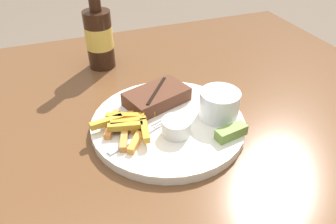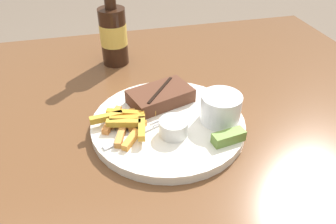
{
  "view_description": "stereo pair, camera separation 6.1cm",
  "coord_description": "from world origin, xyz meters",
  "px_view_note": "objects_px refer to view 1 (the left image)",
  "views": [
    {
      "loc": [
        -0.18,
        -0.47,
        1.14
      ],
      "look_at": [
        0.0,
        0.0,
        0.77
      ],
      "focal_mm": 35.0,
      "sensor_mm": 36.0,
      "label": 1
    },
    {
      "loc": [
        -0.12,
        -0.49,
        1.14
      ],
      "look_at": [
        0.0,
        0.0,
        0.77
      ],
      "focal_mm": 35.0,
      "sensor_mm": 36.0,
      "label": 2
    }
  ],
  "objects_px": {
    "dinner_plate": "(168,124)",
    "coleslaw_cup": "(219,103)",
    "fork_utensil": "(136,138)",
    "dipping_sauce_cup": "(177,126)",
    "pickle_spear": "(231,132)",
    "steak_portion": "(158,96)",
    "beer_bottle": "(99,36)"
  },
  "relations": [
    {
      "from": "dinner_plate",
      "to": "coleslaw_cup",
      "type": "bearing_deg",
      "value": -12.24
    },
    {
      "from": "fork_utensil",
      "to": "dipping_sauce_cup",
      "type": "bearing_deg",
      "value": -32.16
    },
    {
      "from": "coleslaw_cup",
      "to": "fork_utensil",
      "type": "bearing_deg",
      "value": -177.04
    },
    {
      "from": "dipping_sauce_cup",
      "to": "pickle_spear",
      "type": "xyz_separation_m",
      "value": [
        0.09,
        -0.04,
        -0.01
      ]
    },
    {
      "from": "steak_portion",
      "to": "coleslaw_cup",
      "type": "height_order",
      "value": "coleslaw_cup"
    },
    {
      "from": "coleslaw_cup",
      "to": "dinner_plate",
      "type": "bearing_deg",
      "value": 167.76
    },
    {
      "from": "coleslaw_cup",
      "to": "beer_bottle",
      "type": "xyz_separation_m",
      "value": [
        -0.16,
        0.32,
        0.03
      ]
    },
    {
      "from": "fork_utensil",
      "to": "beer_bottle",
      "type": "distance_m",
      "value": 0.34
    },
    {
      "from": "steak_portion",
      "to": "fork_utensil",
      "type": "relative_size",
      "value": 1.11
    },
    {
      "from": "dinner_plate",
      "to": "fork_utensil",
      "type": "xyz_separation_m",
      "value": [
        -0.07,
        -0.03,
        0.01
      ]
    },
    {
      "from": "fork_utensil",
      "to": "steak_portion",
      "type": "bearing_deg",
      "value": 28.99
    },
    {
      "from": "fork_utensil",
      "to": "beer_bottle",
      "type": "bearing_deg",
      "value": 66.57
    },
    {
      "from": "beer_bottle",
      "to": "coleslaw_cup",
      "type": "bearing_deg",
      "value": -62.95
    },
    {
      "from": "fork_utensil",
      "to": "coleslaw_cup",
      "type": "bearing_deg",
      "value": -19.59
    },
    {
      "from": "dinner_plate",
      "to": "fork_utensil",
      "type": "bearing_deg",
      "value": -157.46
    },
    {
      "from": "dinner_plate",
      "to": "pickle_spear",
      "type": "distance_m",
      "value": 0.12
    },
    {
      "from": "pickle_spear",
      "to": "beer_bottle",
      "type": "relative_size",
      "value": 0.27
    },
    {
      "from": "coleslaw_cup",
      "to": "pickle_spear",
      "type": "bearing_deg",
      "value": -97.53
    },
    {
      "from": "dinner_plate",
      "to": "beer_bottle",
      "type": "distance_m",
      "value": 0.32
    },
    {
      "from": "dinner_plate",
      "to": "coleslaw_cup",
      "type": "height_order",
      "value": "coleslaw_cup"
    },
    {
      "from": "steak_portion",
      "to": "coleslaw_cup",
      "type": "distance_m",
      "value": 0.13
    },
    {
      "from": "coleslaw_cup",
      "to": "beer_bottle",
      "type": "height_order",
      "value": "beer_bottle"
    },
    {
      "from": "dipping_sauce_cup",
      "to": "beer_bottle",
      "type": "distance_m",
      "value": 0.35
    },
    {
      "from": "dinner_plate",
      "to": "beer_bottle",
      "type": "relative_size",
      "value": 1.28
    },
    {
      "from": "dinner_plate",
      "to": "beer_bottle",
      "type": "bearing_deg",
      "value": 102.54
    },
    {
      "from": "fork_utensil",
      "to": "dinner_plate",
      "type": "bearing_deg",
      "value": -0.0
    },
    {
      "from": "pickle_spear",
      "to": "dinner_plate",
      "type": "bearing_deg",
      "value": 136.25
    },
    {
      "from": "coleslaw_cup",
      "to": "dipping_sauce_cup",
      "type": "distance_m",
      "value": 0.1
    },
    {
      "from": "steak_portion",
      "to": "dipping_sauce_cup",
      "type": "relative_size",
      "value": 2.72
    },
    {
      "from": "steak_portion",
      "to": "pickle_spear",
      "type": "bearing_deg",
      "value": -60.48
    },
    {
      "from": "steak_portion",
      "to": "fork_utensil",
      "type": "distance_m",
      "value": 0.12
    },
    {
      "from": "steak_portion",
      "to": "beer_bottle",
      "type": "distance_m",
      "value": 0.25
    }
  ]
}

